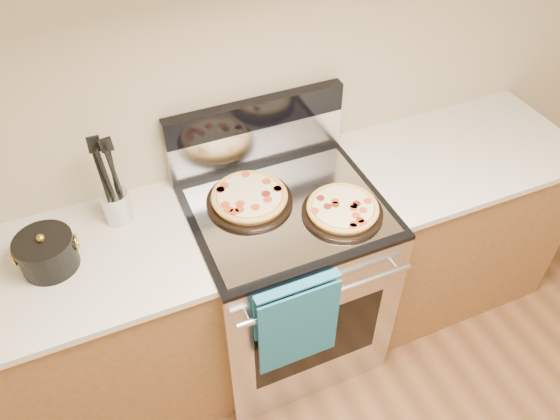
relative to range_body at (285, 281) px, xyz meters
name	(u,v)px	position (x,y,z in m)	size (l,w,h in m)	color
wall_back	(250,66)	(0.00, 0.35, 0.90)	(4.00, 4.00, 0.00)	#C4B38E
range_body	(285,281)	(0.00, 0.00, 0.00)	(0.76, 0.68, 0.90)	#B7B7BC
oven_window	(318,340)	(0.00, -0.34, 0.00)	(0.56, 0.01, 0.40)	black
cooktop	(286,208)	(0.00, 0.00, 0.46)	(0.76, 0.68, 0.02)	black
backsplash_lower	(257,144)	(0.00, 0.31, 0.56)	(0.76, 0.06, 0.18)	silver
backsplash_upper	(255,114)	(0.00, 0.31, 0.71)	(0.76, 0.06, 0.12)	black
oven_handle	(327,295)	(0.00, -0.38, 0.35)	(0.03, 0.03, 0.70)	silver
dish_towel	(297,322)	(-0.12, -0.38, 0.25)	(0.32, 0.05, 0.42)	#1A6286
foil_sheet	(289,210)	(0.00, -0.03, 0.47)	(0.70, 0.55, 0.01)	gray
cabinet_left	(87,344)	(-0.88, 0.03, -0.01)	(1.00, 0.62, 0.88)	brown
countertop_left	(56,273)	(-0.88, 0.03, 0.45)	(1.02, 0.64, 0.03)	beige
cabinet_right	(443,224)	(0.88, 0.03, -0.01)	(1.00, 0.62, 0.88)	brown
countertop_right	(464,152)	(0.88, 0.03, 0.45)	(1.02, 0.64, 0.03)	beige
pepperoni_pizza_back	(249,198)	(-0.13, 0.07, 0.50)	(0.34, 0.34, 0.05)	#BE8B3A
pepperoni_pizza_front	(343,209)	(0.18, -0.13, 0.50)	(0.31, 0.31, 0.04)	#BE8B3A
utensil_crock	(117,206)	(-0.61, 0.20, 0.53)	(0.11, 0.11, 0.13)	silver
saucepan	(48,254)	(-0.88, 0.06, 0.52)	(0.20, 0.20, 0.12)	black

